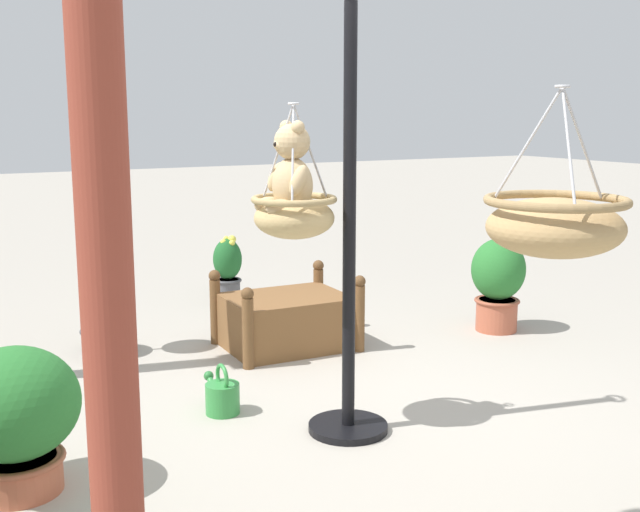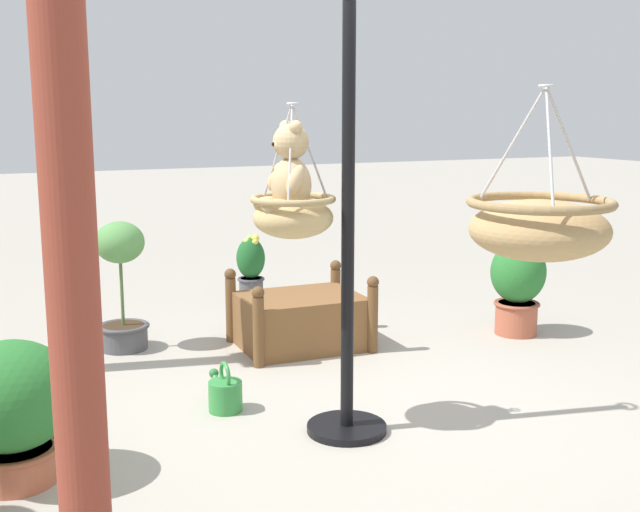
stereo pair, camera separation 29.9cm
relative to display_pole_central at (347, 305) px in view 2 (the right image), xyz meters
name	(u,v)px [view 2 (the right image)]	position (x,y,z in m)	size (l,w,h in m)	color
ground_plane	(337,419)	(0.18, -0.03, -0.72)	(40.00, 40.00, 0.00)	#A8A093
display_pole_central	(347,305)	(0.00, 0.00, 0.00)	(0.44, 0.44, 2.34)	black
hanging_basket_with_teddy	(293,214)	(0.15, 0.25, 0.49)	(0.45, 0.45, 0.71)	tan
teddy_bear	(289,174)	(0.15, 0.27, 0.70)	(0.33, 0.31, 0.49)	tan
hanging_basket_left_high	(539,226)	(-1.26, -0.20, 0.58)	(0.57, 0.57, 0.68)	tan
greenhouse_pillar_left	(69,228)	(-1.08, 1.54, 0.66)	(0.33, 0.33, 2.85)	brown
wooden_planter_box	(300,318)	(1.57, -0.40, -0.50)	(0.78, 0.98, 0.57)	brown
potted_plant_tall_leafy	(518,284)	(1.17, -2.09, -0.31)	(0.43, 0.43, 0.75)	#AD563D
potted_plant_small_succulent	(251,267)	(3.18, -0.59, -0.41)	(0.27, 0.27, 0.61)	#4C4C51
potted_plant_conical_shrub	(121,282)	(2.07, 0.81, -0.21)	(0.38, 0.38, 0.96)	#4C4C51
potted_plant_trailing_ivy	(12,406)	(0.13, 1.70, -0.34)	(0.59, 0.59, 0.69)	#BC6042
watering_can	(225,394)	(0.58, 0.51, -0.61)	(0.35, 0.20, 0.30)	#338C3F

